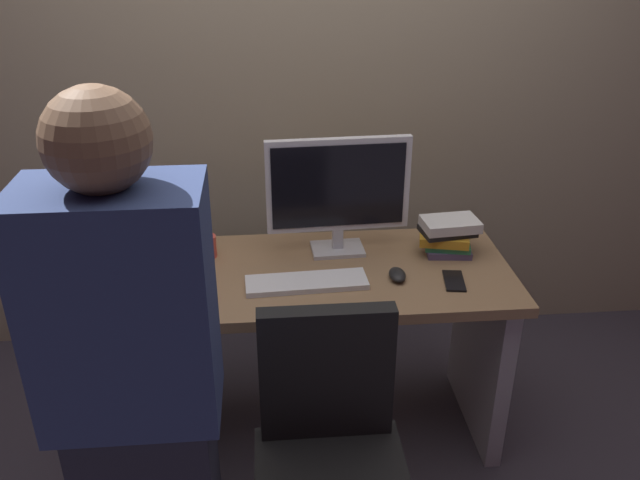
{
  "coord_description": "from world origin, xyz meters",
  "views": [
    {
      "loc": [
        -0.18,
        -2.11,
        1.93
      ],
      "look_at": [
        0.0,
        -0.05,
        0.9
      ],
      "focal_mm": 36.93,
      "sensor_mm": 36.0,
      "label": 1
    }
  ],
  "objects_px": {
    "cup_near_keyboard": "(186,288)",
    "cell_phone": "(454,281)",
    "desk": "(319,323)",
    "person_at_desk": "(139,413)",
    "cup_by_monitor": "(207,246)",
    "monitor": "(338,190)",
    "keyboard": "(307,282)",
    "book_stack": "(447,235)",
    "mouse": "(397,275)"
  },
  "relations": [
    {
      "from": "mouse",
      "to": "cup_near_keyboard",
      "type": "xyz_separation_m",
      "value": [
        -0.74,
        -0.08,
        0.03
      ]
    },
    {
      "from": "cup_by_monitor",
      "to": "cell_phone",
      "type": "xyz_separation_m",
      "value": [
        0.89,
        -0.27,
        -0.04
      ]
    },
    {
      "from": "cell_phone",
      "to": "book_stack",
      "type": "bearing_deg",
      "value": 90.76
    },
    {
      "from": "keyboard",
      "to": "monitor",
      "type": "bearing_deg",
      "value": 58.24
    },
    {
      "from": "person_at_desk",
      "to": "cell_phone",
      "type": "distance_m",
      "value": 1.22
    },
    {
      "from": "person_at_desk",
      "to": "cup_by_monitor",
      "type": "relative_size",
      "value": 19.04
    },
    {
      "from": "monitor",
      "to": "keyboard",
      "type": "distance_m",
      "value": 0.38
    },
    {
      "from": "desk",
      "to": "cell_phone",
      "type": "relative_size",
      "value": 9.89
    },
    {
      "from": "book_stack",
      "to": "cup_near_keyboard",
      "type": "bearing_deg",
      "value": -164.58
    },
    {
      "from": "cell_phone",
      "to": "keyboard",
      "type": "bearing_deg",
      "value": -174.38
    },
    {
      "from": "person_at_desk",
      "to": "monitor",
      "type": "height_order",
      "value": "person_at_desk"
    },
    {
      "from": "desk",
      "to": "cup_near_keyboard",
      "type": "bearing_deg",
      "value": -160.22
    },
    {
      "from": "mouse",
      "to": "cup_by_monitor",
      "type": "distance_m",
      "value": 0.73
    },
    {
      "from": "person_at_desk",
      "to": "monitor",
      "type": "bearing_deg",
      "value": 58.81
    },
    {
      "from": "cup_by_monitor",
      "to": "book_stack",
      "type": "xyz_separation_m",
      "value": [
        0.92,
        -0.05,
        0.03
      ]
    },
    {
      "from": "desk",
      "to": "monitor",
      "type": "bearing_deg",
      "value": 60.01
    },
    {
      "from": "monitor",
      "to": "cup_by_monitor",
      "type": "relative_size",
      "value": 6.28
    },
    {
      "from": "monitor",
      "to": "cup_near_keyboard",
      "type": "bearing_deg",
      "value": -150.19
    },
    {
      "from": "keyboard",
      "to": "desk",
      "type": "bearing_deg",
      "value": 59.82
    },
    {
      "from": "person_at_desk",
      "to": "cup_near_keyboard",
      "type": "relative_size",
      "value": 17.58
    },
    {
      "from": "desk",
      "to": "monitor",
      "type": "xyz_separation_m",
      "value": [
        0.09,
        0.15,
        0.49
      ]
    },
    {
      "from": "mouse",
      "to": "cell_phone",
      "type": "distance_m",
      "value": 0.2
    },
    {
      "from": "person_at_desk",
      "to": "cell_phone",
      "type": "xyz_separation_m",
      "value": [
        0.98,
        0.71,
        -0.09
      ]
    },
    {
      "from": "mouse",
      "to": "cell_phone",
      "type": "bearing_deg",
      "value": -11.12
    },
    {
      "from": "keyboard",
      "to": "cell_phone",
      "type": "bearing_deg",
      "value": -5.49
    },
    {
      "from": "keyboard",
      "to": "cup_by_monitor",
      "type": "xyz_separation_m",
      "value": [
        -0.36,
        0.25,
        0.03
      ]
    },
    {
      "from": "keyboard",
      "to": "book_stack",
      "type": "relative_size",
      "value": 1.83
    },
    {
      "from": "book_stack",
      "to": "monitor",
      "type": "bearing_deg",
      "value": 173.42
    },
    {
      "from": "book_stack",
      "to": "cell_phone",
      "type": "relative_size",
      "value": 1.63
    },
    {
      "from": "desk",
      "to": "keyboard",
      "type": "height_order",
      "value": "keyboard"
    },
    {
      "from": "keyboard",
      "to": "mouse",
      "type": "xyz_separation_m",
      "value": [
        0.33,
        0.01,
        0.01
      ]
    },
    {
      "from": "person_at_desk",
      "to": "book_stack",
      "type": "relative_size",
      "value": 6.97
    },
    {
      "from": "cup_by_monitor",
      "to": "cell_phone",
      "type": "relative_size",
      "value": 0.6
    },
    {
      "from": "desk",
      "to": "cup_by_monitor",
      "type": "relative_size",
      "value": 16.55
    },
    {
      "from": "mouse",
      "to": "cup_by_monitor",
      "type": "bearing_deg",
      "value": 161.36
    },
    {
      "from": "desk",
      "to": "book_stack",
      "type": "bearing_deg",
      "value": 11.22
    },
    {
      "from": "cup_near_keyboard",
      "to": "keyboard",
      "type": "bearing_deg",
      "value": 9.1
    },
    {
      "from": "monitor",
      "to": "mouse",
      "type": "bearing_deg",
      "value": -51.03
    },
    {
      "from": "monitor",
      "to": "keyboard",
      "type": "relative_size",
      "value": 1.26
    },
    {
      "from": "keyboard",
      "to": "cup_by_monitor",
      "type": "bearing_deg",
      "value": 142.94
    },
    {
      "from": "monitor",
      "to": "mouse",
      "type": "relative_size",
      "value": 5.41
    },
    {
      "from": "person_at_desk",
      "to": "mouse",
      "type": "relative_size",
      "value": 16.39
    },
    {
      "from": "person_at_desk",
      "to": "book_stack",
      "type": "distance_m",
      "value": 1.38
    },
    {
      "from": "desk",
      "to": "cup_near_keyboard",
      "type": "height_order",
      "value": "cup_near_keyboard"
    },
    {
      "from": "person_at_desk",
      "to": "book_stack",
      "type": "height_order",
      "value": "person_at_desk"
    },
    {
      "from": "monitor",
      "to": "book_stack",
      "type": "distance_m",
      "value": 0.46
    },
    {
      "from": "desk",
      "to": "cup_by_monitor",
      "type": "distance_m",
      "value": 0.52
    },
    {
      "from": "cup_near_keyboard",
      "to": "cell_phone",
      "type": "distance_m",
      "value": 0.94
    },
    {
      "from": "cup_by_monitor",
      "to": "book_stack",
      "type": "relative_size",
      "value": 0.37
    },
    {
      "from": "monitor",
      "to": "desk",
      "type": "bearing_deg",
      "value": -119.99
    }
  ]
}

